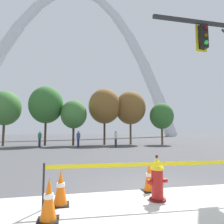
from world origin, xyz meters
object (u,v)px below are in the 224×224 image
object	(u,v)px
traffic_cone_mid_sidewalk	(61,188)
pedestrian_walking_left	(78,139)
monument_arch	(77,68)
pedestrian_walking_right	(116,139)
fire_hydrant	(157,179)
traffic_cone_by_hydrant	(149,177)
traffic_cone_curb_edge	(49,199)
pedestrian_standing_center	(40,139)

from	to	relation	value
traffic_cone_mid_sidewalk	pedestrian_walking_left	distance (m)	15.82
monument_arch	pedestrian_walking_left	xyz separation A→B (m)	(-1.22, -38.73, -19.48)
pedestrian_walking_left	pedestrian_walking_right	world-z (taller)	same
fire_hydrant	pedestrian_walking_right	world-z (taller)	pedestrian_walking_right
pedestrian_walking_left	traffic_cone_by_hydrant	bearing A→B (deg)	-86.10
traffic_cone_curb_edge	pedestrian_walking_left	world-z (taller)	pedestrian_walking_left
monument_arch	traffic_cone_by_hydrant	bearing A→B (deg)	-90.19
monument_arch	pedestrian_standing_center	distance (m)	42.84
traffic_cone_by_hydrant	monument_arch	distance (m)	57.53
traffic_cone_curb_edge	pedestrian_walking_left	xyz separation A→B (m)	(1.32, 16.48, 0.46)
traffic_cone_curb_edge	pedestrian_walking_right	distance (m)	16.53
fire_hydrant	pedestrian_walking_left	distance (m)	15.95
monument_arch	pedestrian_walking_right	distance (m)	44.04
traffic_cone_mid_sidewalk	traffic_cone_by_hydrant	bearing A→B (deg)	13.67
traffic_cone_curb_edge	pedestrian_walking_left	size ratio (longest dim) A/B	0.46
pedestrian_walking_right	monument_arch	bearing A→B (deg)	93.46
monument_arch	fire_hydrant	bearing A→B (deg)	-90.30
traffic_cone_mid_sidewalk	monument_arch	size ratio (longest dim) A/B	0.01
traffic_cone_by_hydrant	pedestrian_walking_left	xyz separation A→B (m)	(-1.04, 15.24, 0.46)
traffic_cone_curb_edge	pedestrian_standing_center	xyz separation A→B (m)	(-2.40, 17.37, 0.46)
pedestrian_walking_right	pedestrian_standing_center	bearing A→B (deg)	167.75
fire_hydrant	pedestrian_standing_center	xyz separation A→B (m)	(-4.65, 16.81, 0.35)
traffic_cone_mid_sidewalk	pedestrian_walking_left	size ratio (longest dim) A/B	0.46
traffic_cone_mid_sidewalk	traffic_cone_curb_edge	distance (m)	0.73
traffic_cone_mid_sidewalk	monument_arch	xyz separation A→B (m)	(2.36, 54.50, 19.94)
pedestrian_walking_right	pedestrian_walking_left	bearing A→B (deg)	169.04
traffic_cone_mid_sidewalk	pedestrian_standing_center	xyz separation A→B (m)	(-2.58, 16.66, 0.46)
fire_hydrant	traffic_cone_curb_edge	distance (m)	2.32
monument_arch	pedestrian_walking_right	bearing A→B (deg)	-86.54
fire_hydrant	traffic_cone_by_hydrant	size ratio (longest dim) A/B	1.36
traffic_cone_by_hydrant	traffic_cone_curb_edge	bearing A→B (deg)	-152.28
pedestrian_walking_left	traffic_cone_curb_edge	bearing A→B (deg)	-94.57
traffic_cone_by_hydrant	pedestrian_standing_center	xyz separation A→B (m)	(-4.76, 16.13, 0.46)
pedestrian_walking_right	traffic_cone_by_hydrant	bearing A→B (deg)	-100.02
traffic_cone_mid_sidewalk	pedestrian_standing_center	size ratio (longest dim) A/B	0.46
fire_hydrant	pedestrian_standing_center	world-z (taller)	pedestrian_standing_center
traffic_cone_by_hydrant	pedestrian_standing_center	world-z (taller)	pedestrian_standing_center
monument_arch	traffic_cone_mid_sidewalk	bearing A→B (deg)	-92.48
traffic_cone_curb_edge	monument_arch	world-z (taller)	monument_arch
pedestrian_standing_center	pedestrian_walking_right	bearing A→B (deg)	-12.25
traffic_cone_by_hydrant	fire_hydrant	bearing A→B (deg)	-98.46
traffic_cone_curb_edge	fire_hydrant	bearing A→B (deg)	13.93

